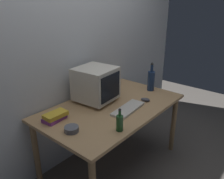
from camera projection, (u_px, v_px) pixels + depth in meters
ground_plane at (112, 164)px, 2.63m from camera, size 6.00×6.00×0.00m
back_wall at (76, 50)px, 2.47m from camera, size 4.00×0.08×2.50m
desk at (112, 113)px, 2.39m from camera, size 1.51×0.90×0.74m
crt_monitor at (96, 84)px, 2.40m from camera, size 0.41×0.42×0.37m
keyboard at (128, 109)px, 2.26m from camera, size 0.43×0.19×0.02m
computer_mouse at (145, 100)px, 2.46m from camera, size 0.08×0.11×0.04m
bottle_tall at (151, 80)px, 2.72m from camera, size 0.08×0.08×0.34m
bottle_short at (120, 122)px, 1.89m from camera, size 0.06×0.06×0.20m
book_stack at (55, 116)px, 2.06m from camera, size 0.22×0.15×0.07m
mug at (116, 89)px, 2.67m from camera, size 0.12×0.08×0.09m
cd_spindle at (72, 129)px, 1.89m from camera, size 0.12×0.12×0.04m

